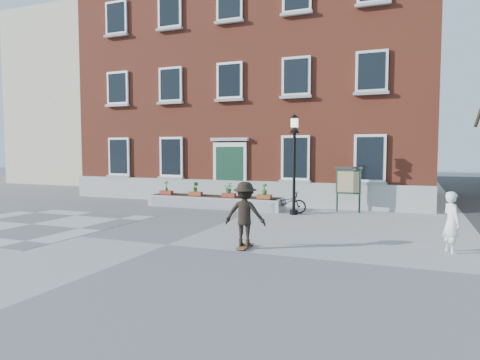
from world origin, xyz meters
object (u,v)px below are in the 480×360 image
at_px(bicycle, 286,202).
at_px(bystander, 451,222).
at_px(lamp_post, 294,150).
at_px(skateboarder, 245,214).
at_px(notice_board, 348,182).

xyz_separation_m(bicycle, bystander, (5.63, -4.92, 0.33)).
relative_size(lamp_post, skateboarder, 2.27).
xyz_separation_m(bicycle, notice_board, (2.31, 1.17, 0.83)).
height_order(bicycle, bystander, bystander).
height_order(lamp_post, notice_board, lamp_post).
distance_m(bicycle, skateboarder, 6.47).
xyz_separation_m(lamp_post, notice_board, (1.90, 1.43, -1.28)).
xyz_separation_m(bystander, skateboarder, (-4.90, -1.49, 0.14)).
bearing_deg(skateboarder, bicycle, 96.52).
relative_size(notice_board, skateboarder, 1.08).
bearing_deg(lamp_post, skateboarder, -86.99).
bearing_deg(bystander, lamp_post, 22.04).
bearing_deg(bicycle, bystander, -137.68).
relative_size(bicycle, skateboarder, 0.96).
distance_m(bicycle, notice_board, 2.72).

